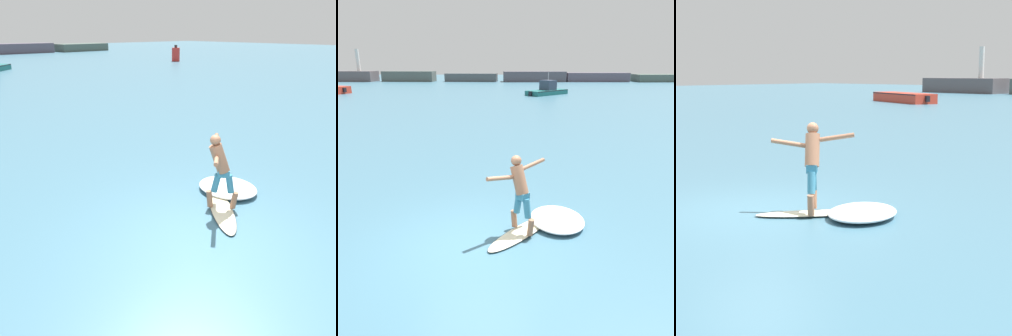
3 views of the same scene
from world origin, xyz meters
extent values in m
plane|color=#3E6A7E|center=(0.00, 0.00, 0.00)|extent=(200.00, 200.00, 0.00)
cube|color=#564D50|center=(-32.59, 62.00, 1.01)|extent=(11.61, 4.69, 2.02)
cylinder|color=silver|center=(-30.08, 62.00, 4.06)|extent=(0.70, 0.70, 4.34)
ellipsoid|color=beige|center=(1.06, 0.49, 0.04)|extent=(1.78, 2.02, 0.07)
ellipsoid|color=beige|center=(1.77, 1.36, 0.04)|extent=(0.41, 0.41, 0.06)
ellipsoid|color=#2D2D33|center=(1.06, 0.49, 0.04)|extent=(1.80, 2.04, 0.03)
cone|color=black|center=(0.48, -0.20, -0.06)|extent=(0.07, 0.07, 0.14)
cone|color=black|center=(0.69, -0.17, -0.06)|extent=(0.07, 0.07, 0.14)
cone|color=black|center=(0.47, 0.00, -0.06)|extent=(0.07, 0.07, 0.14)
cylinder|color=#9A664A|center=(0.88, 0.70, 0.27)|extent=(0.21, 0.22, 0.40)
cylinder|color=teal|center=(0.96, 0.61, 0.68)|extent=(0.26, 0.27, 0.44)
cylinder|color=#9A664A|center=(1.24, 0.28, 0.27)|extent=(0.21, 0.22, 0.40)
cylinder|color=teal|center=(1.16, 0.38, 0.68)|extent=(0.26, 0.27, 0.44)
cube|color=teal|center=(1.06, 0.49, 0.93)|extent=(0.32, 0.33, 0.16)
cylinder|color=#9A664A|center=(0.98, 0.58, 1.27)|extent=(0.53, 0.55, 0.70)
sphere|color=#9A664A|center=(0.91, 0.66, 1.68)|extent=(0.23, 0.23, 0.23)
cylinder|color=#9A664A|center=(0.57, 0.33, 1.39)|extent=(0.58, 0.51, 0.21)
cylinder|color=#9A664A|center=(1.30, 0.95, 1.51)|extent=(0.57, 0.51, 0.20)
cube|color=red|center=(-23.38, 35.85, 0.44)|extent=(8.08, 5.03, 0.88)
cone|color=red|center=(-27.50, 37.49, 0.44)|extent=(1.59, 1.32, 0.88)
cube|color=black|center=(-23.38, 35.85, 0.81)|extent=(8.03, 5.07, 0.08)
cube|color=black|center=(-19.66, 34.37, 0.49)|extent=(0.39, 0.44, 0.52)
ellipsoid|color=white|center=(1.91, 1.00, 0.11)|extent=(1.58, 1.77, 0.22)
camera|label=1|loc=(-4.27, -3.62, 3.83)|focal=35.00mm
camera|label=2|loc=(0.82, -6.15, 3.72)|focal=35.00mm
camera|label=3|loc=(8.76, -6.86, 2.74)|focal=60.00mm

